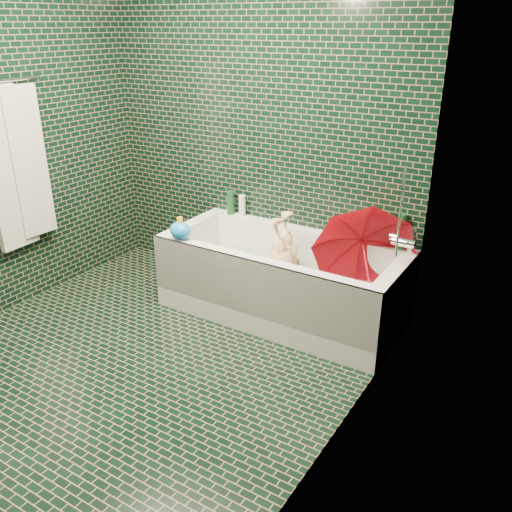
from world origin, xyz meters
The scene contains 20 objects.
floor centered at (0.00, 0.00, 0.00)m, with size 2.80×2.80×0.00m, color black.
wall_back centered at (0.00, 1.40, 1.25)m, with size 2.80×2.80×0.00m, color black.
wall_right centered at (1.30, 0.00, 1.25)m, with size 2.80×2.80×0.00m, color black.
bathtub centered at (0.45, 1.01, 0.21)m, with size 1.70×0.75×0.55m.
bath_mat centered at (0.45, 1.02, 0.16)m, with size 1.35×0.47×0.01m, color #44CC28.
water centered at (0.45, 1.02, 0.30)m, with size 1.48×0.53×0.00m, color silver.
towel_rail centered at (-1.25, 0.25, 1.60)m, with size 0.02×0.02×0.58m, color silver.
towel centered at (-1.24, 0.24, 1.03)m, with size 0.08×0.44×1.12m.
faucet centered at (1.26, 1.02, 0.77)m, with size 0.18×0.19×0.55m.
child centered at (0.48, 1.04, 0.31)m, with size 0.32×0.21×0.87m, color #DDB88A.
umbrella centered at (1.04, 1.05, 0.54)m, with size 0.66×0.66×0.58m, color red.
soap_bottle_a centered at (1.19, 1.35, 0.55)m, with size 0.09×0.09×0.22m, color white.
soap_bottle_b centered at (1.21, 1.35, 0.55)m, with size 0.09×0.09×0.20m, color #551E72.
soap_bottle_c centered at (1.15, 1.34, 0.55)m, with size 0.13×0.13×0.17m, color #134522.
bottle_right_tall centered at (1.16, 1.36, 0.67)m, with size 0.06×0.06×0.24m, color #134522.
bottle_right_pump centered at (1.25, 1.32, 0.63)m, with size 0.05×0.05×0.17m, color silver.
bottle_left_tall centered at (-0.20, 1.34, 0.64)m, with size 0.06×0.06×0.19m, color #134522.
bottle_left_short centered at (-0.10, 1.35, 0.64)m, with size 0.05×0.05×0.17m, color white.
rubber_duck centered at (0.89, 1.35, 0.59)m, with size 0.12×0.08×0.10m.
bath_toy centered at (-0.19, 0.71, 0.62)m, with size 0.18×0.16×0.16m.
Camera 1 is at (2.12, -2.02, 1.96)m, focal length 38.00 mm.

